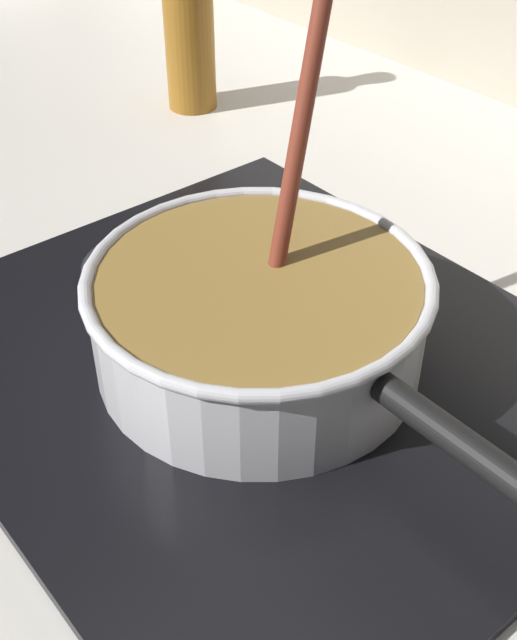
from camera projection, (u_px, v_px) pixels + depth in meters
ground at (37, 414)px, 0.66m from camera, size 2.40×1.60×0.04m
hob_plate at (259, 365)px, 0.67m from camera, size 0.56×0.48×0.01m
burner_ring at (259, 356)px, 0.67m from camera, size 0.18×0.18×0.01m
spare_burner at (145, 266)px, 0.77m from camera, size 0.12×0.12×0.01m
cooking_pan at (260, 315)px, 0.64m from camera, size 0.42×0.28×0.32m
oil_bottle at (189, 34)px, 1.04m from camera, size 0.07×0.07×0.24m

